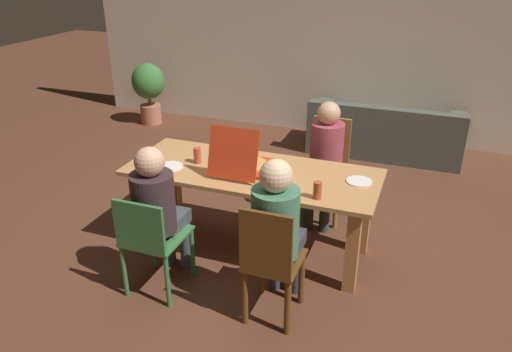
{
  "coord_description": "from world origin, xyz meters",
  "views": [
    {
      "loc": [
        1.37,
        -3.56,
        2.51
      ],
      "look_at": [
        0.0,
        0.1,
        0.68
      ],
      "focal_mm": 34.62,
      "sensor_mm": 36.0,
      "label": 1
    }
  ],
  "objects_px": {
    "dining_table": "(252,185)",
    "chair_0": "(150,238)",
    "person_0": "(158,205)",
    "drinking_glass_1": "(286,180)",
    "drinking_glass_2": "(317,190)",
    "plate_0": "(171,166)",
    "person_2": "(277,224)",
    "pizza_box_0": "(243,163)",
    "plate_1": "(359,181)",
    "couch": "(384,135)",
    "drinking_glass_0": "(197,155)",
    "potted_plant": "(149,87)",
    "person_1": "(325,153)",
    "chair_1": "(327,166)",
    "chair_2": "(271,263)"
  },
  "relations": [
    {
      "from": "dining_table",
      "to": "chair_0",
      "type": "relative_size",
      "value": 2.5
    },
    {
      "from": "person_2",
      "to": "potted_plant",
      "type": "relative_size",
      "value": 1.35
    },
    {
      "from": "person_0",
      "to": "plate_1",
      "type": "relative_size",
      "value": 5.81
    },
    {
      "from": "chair_1",
      "to": "drinking_glass_0",
      "type": "height_order",
      "value": "chair_1"
    },
    {
      "from": "drinking_glass_0",
      "to": "couch",
      "type": "bearing_deg",
      "value": 64.07
    },
    {
      "from": "person_2",
      "to": "pizza_box_0",
      "type": "xyz_separation_m",
      "value": [
        -0.54,
        0.71,
        0.1
      ]
    },
    {
      "from": "person_0",
      "to": "drinking_glass_1",
      "type": "bearing_deg",
      "value": 30.05
    },
    {
      "from": "plate_0",
      "to": "plate_1",
      "type": "bearing_deg",
      "value": 9.67
    },
    {
      "from": "dining_table",
      "to": "drinking_glass_1",
      "type": "height_order",
      "value": "drinking_glass_1"
    },
    {
      "from": "couch",
      "to": "potted_plant",
      "type": "bearing_deg",
      "value": 179.58
    },
    {
      "from": "pizza_box_0",
      "to": "drinking_glass_2",
      "type": "height_order",
      "value": "pizza_box_0"
    },
    {
      "from": "chair_0",
      "to": "plate_1",
      "type": "bearing_deg",
      "value": 34.52
    },
    {
      "from": "drinking_glass_1",
      "to": "potted_plant",
      "type": "distance_m",
      "value": 4.28
    },
    {
      "from": "chair_1",
      "to": "chair_2",
      "type": "bearing_deg",
      "value": -90.0
    },
    {
      "from": "dining_table",
      "to": "chair_1",
      "type": "height_order",
      "value": "chair_1"
    },
    {
      "from": "person_0",
      "to": "plate_0",
      "type": "bearing_deg",
      "value": 109.12
    },
    {
      "from": "chair_2",
      "to": "drinking_glass_0",
      "type": "relative_size",
      "value": 6.84
    },
    {
      "from": "plate_0",
      "to": "drinking_glass_1",
      "type": "bearing_deg",
      "value": -2.29
    },
    {
      "from": "dining_table",
      "to": "chair_2",
      "type": "relative_size",
      "value": 2.25
    },
    {
      "from": "dining_table",
      "to": "plate_1",
      "type": "height_order",
      "value": "plate_1"
    },
    {
      "from": "person_2",
      "to": "pizza_box_0",
      "type": "relative_size",
      "value": 2.32
    },
    {
      "from": "dining_table",
      "to": "chair_0",
      "type": "bearing_deg",
      "value": -119.68
    },
    {
      "from": "person_1",
      "to": "chair_1",
      "type": "bearing_deg",
      "value": 90.0
    },
    {
      "from": "drinking_glass_2",
      "to": "person_2",
      "type": "bearing_deg",
      "value": -114.07
    },
    {
      "from": "chair_2",
      "to": "person_2",
      "type": "relative_size",
      "value": 0.77
    },
    {
      "from": "drinking_glass_0",
      "to": "drinking_glass_1",
      "type": "xyz_separation_m",
      "value": [
        0.87,
        -0.2,
        -0.0
      ]
    },
    {
      "from": "person_1",
      "to": "drinking_glass_2",
      "type": "relative_size",
      "value": 8.88
    },
    {
      "from": "dining_table",
      "to": "person_2",
      "type": "xyz_separation_m",
      "value": [
        0.46,
        -0.71,
        0.1
      ]
    },
    {
      "from": "plate_0",
      "to": "person_0",
      "type": "bearing_deg",
      "value": -70.88
    },
    {
      "from": "chair_0",
      "to": "drinking_glass_2",
      "type": "xyz_separation_m",
      "value": [
        1.14,
        0.56,
        0.34
      ]
    },
    {
      "from": "chair_0",
      "to": "pizza_box_0",
      "type": "bearing_deg",
      "value": 64.17
    },
    {
      "from": "dining_table",
      "to": "drinking_glass_1",
      "type": "distance_m",
      "value": 0.48
    },
    {
      "from": "chair_1",
      "to": "person_1",
      "type": "xyz_separation_m",
      "value": [
        -0.0,
        -0.14,
        0.2
      ]
    },
    {
      "from": "dining_table",
      "to": "potted_plant",
      "type": "bearing_deg",
      "value": 134.86
    },
    {
      "from": "person_1",
      "to": "drinking_glass_0",
      "type": "xyz_separation_m",
      "value": [
        -0.97,
        -0.77,
        0.13
      ]
    },
    {
      "from": "drinking_glass_1",
      "to": "couch",
      "type": "relative_size",
      "value": 0.07
    },
    {
      "from": "person_0",
      "to": "potted_plant",
      "type": "xyz_separation_m",
      "value": [
        -2.23,
        3.46,
        -0.15
      ]
    },
    {
      "from": "pizza_box_0",
      "to": "potted_plant",
      "type": "relative_size",
      "value": 0.58
    },
    {
      "from": "chair_1",
      "to": "plate_0",
      "type": "xyz_separation_m",
      "value": [
        -1.15,
        -1.07,
        0.27
      ]
    },
    {
      "from": "plate_0",
      "to": "drinking_glass_2",
      "type": "xyz_separation_m",
      "value": [
        1.33,
        -0.13,
        0.06
      ]
    },
    {
      "from": "chair_2",
      "to": "drinking_glass_1",
      "type": "distance_m",
      "value": 0.72
    },
    {
      "from": "plate_1",
      "to": "couch",
      "type": "xyz_separation_m",
      "value": [
        -0.07,
        2.62,
        -0.52
      ]
    },
    {
      "from": "drinking_glass_2",
      "to": "couch",
      "type": "relative_size",
      "value": 0.07
    },
    {
      "from": "chair_1",
      "to": "person_2",
      "type": "height_order",
      "value": "person_2"
    },
    {
      "from": "drinking_glass_0",
      "to": "drinking_glass_2",
      "type": "bearing_deg",
      "value": -14.09
    },
    {
      "from": "dining_table",
      "to": "plate_0",
      "type": "xyz_separation_m",
      "value": [
        -0.68,
        -0.18,
        0.14
      ]
    },
    {
      "from": "dining_table",
      "to": "drinking_glass_2",
      "type": "height_order",
      "value": "drinking_glass_2"
    },
    {
      "from": "plate_0",
      "to": "couch",
      "type": "xyz_separation_m",
      "value": [
        1.5,
        2.89,
        -0.52
      ]
    },
    {
      "from": "potted_plant",
      "to": "person_2",
      "type": "bearing_deg",
      "value": -47.26
    },
    {
      "from": "chair_0",
      "to": "plate_0",
      "type": "relative_size",
      "value": 4.02
    }
  ]
}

